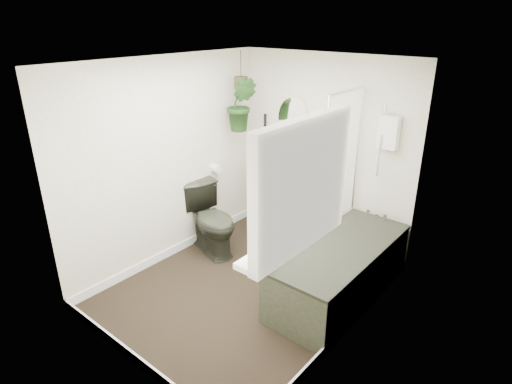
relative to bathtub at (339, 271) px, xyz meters
The scene contains 22 objects.
floor 0.99m from the bathtub, 147.99° to the right, with size 2.30×2.80×0.02m, color black.
ceiling 2.23m from the bathtub, 147.99° to the right, with size 2.30×2.80×0.02m, color white.
wall_back 1.49m from the bathtub, 131.32° to the left, with size 2.30×0.02×2.30m, color #F0E7CC.
wall_front 2.24m from the bathtub, 112.73° to the right, with size 2.30×0.02×2.30m, color #F0E7CC.
wall_left 2.20m from the bathtub, 165.69° to the right, with size 0.02×2.80×2.30m, color #F0E7CC.
wall_right 1.06m from the bathtub, 54.25° to the right, with size 0.02×2.80×2.30m, color #F0E7CC.
skirting 0.97m from the bathtub, 147.99° to the right, with size 2.30×2.80×0.10m, color white.
bathtub is the anchor object (origin of this frame).
bath_screen 1.15m from the bathtub, 123.96° to the left, with size 0.04×0.72×1.40m, color silver, non-canonical shape.
shower_box 1.51m from the bathtub, 90.00° to the left, with size 0.20×0.10×0.35m, color white.
oval_mirror 1.95m from the bathtub, 145.16° to the left, with size 0.46×0.03×0.62m, color beige.
wall_sconce 2.17m from the bathtub, 152.47° to the left, with size 0.04×0.04×0.22m, color black.
toilet_roll_holder 2.01m from the bathtub, behind, with size 0.11×0.11×0.11m, color white.
window_recess 1.84m from the bathtub, 76.41° to the right, with size 0.08×1.00×0.90m, color white.
window_sill 1.54m from the bathtub, 79.61° to the right, with size 0.18×1.00×0.04m, color white.
window_blinds 1.83m from the bathtub, 78.46° to the right, with size 0.01×0.86×0.76m, color white.
toilet 1.66m from the bathtub, behind, with size 0.46×0.81×0.82m, color black.
pedestal_sink 1.40m from the bathtub, 154.36° to the left, with size 0.58×0.49×0.98m, color black, non-canonical shape.
sill_plant 1.62m from the bathtub, 80.26° to the right, with size 0.20×0.17×0.22m, color black.
hanging_plant 2.24m from the bathtub, 165.07° to the left, with size 0.35×0.29×0.64m, color black.
soap_bottle 0.92m from the bathtub, 110.16° to the right, with size 0.08×0.08×0.18m, color black.
hanging_pot 2.41m from the bathtub, 165.07° to the left, with size 0.16×0.16×0.12m, color #372D1C.
Camera 1 is at (2.49, -2.86, 2.67)m, focal length 30.00 mm.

